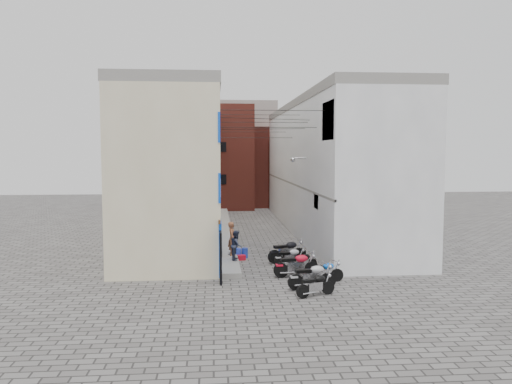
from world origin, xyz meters
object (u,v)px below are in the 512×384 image
object	(u,v)px
motorcycle_d	(297,264)
water_jug_near	(238,254)
motorcycle_c	(324,271)
motorcycle_f	(291,256)
person_b	(237,245)
motorcycle_e	(303,261)
water_jug_far	(245,253)
motorcycle_a	(316,284)
motorcycle_g	(287,250)
person_a	(232,239)
red_crate	(241,258)
motorcycle_b	(312,275)

from	to	relation	value
motorcycle_d	water_jug_near	xyz separation A→B (m)	(-2.40, 4.02, -0.33)
motorcycle_d	water_jug_near	distance (m)	4.69
motorcycle_c	motorcycle_f	bearing A→B (deg)	-175.21
motorcycle_f	person_b	world-z (taller)	person_b
motorcycle_e	person_b	world-z (taller)	person_b
water_jug_far	motorcycle_a	bearing A→B (deg)	-72.45
person_b	water_jug_near	bearing A→B (deg)	3.11
motorcycle_d	motorcycle_g	world-z (taller)	motorcycle_g
motorcycle_c	water_jug_near	distance (m)	6.12
motorcycle_d	motorcycle_f	bearing A→B (deg)	171.75
person_b	motorcycle_e	bearing A→B (deg)	-109.45
motorcycle_e	motorcycle_g	size ratio (longest dim) A/B	0.80
motorcycle_a	water_jug_near	world-z (taller)	motorcycle_a
motorcycle_f	person_b	distance (m)	2.71
person_b	water_jug_near	world-z (taller)	person_b
person_a	motorcycle_f	bearing A→B (deg)	-114.10
person_a	water_jug_far	distance (m)	1.21
motorcycle_f	red_crate	xyz separation A→B (m)	(-2.33, 1.59, -0.37)
motorcycle_a	red_crate	xyz separation A→B (m)	(-2.51, 6.69, -0.36)
motorcycle_a	person_b	bearing A→B (deg)	-176.00
motorcycle_d	person_b	bearing A→B (deg)	-141.99
motorcycle_a	motorcycle_f	size ratio (longest dim) A/B	0.98
motorcycle_f	water_jug_near	distance (m)	3.14
motorcycle_b	motorcycle_f	distance (m)	4.11
motorcycle_a	water_jug_far	xyz separation A→B (m)	(-2.29, 7.24, -0.24)
water_jug_near	motorcycle_g	bearing A→B (deg)	-22.19
person_b	red_crate	distance (m)	1.41
motorcycle_b	motorcycle_c	size ratio (longest dim) A/B	1.16
motorcycle_b	motorcycle_f	xyz separation A→B (m)	(-0.24, 4.11, -0.09)
motorcycle_a	motorcycle_d	world-z (taller)	motorcycle_d
motorcycle_c	motorcycle_d	xyz separation A→B (m)	(-1.03, 1.04, 0.10)
water_jug_near	motorcycle_a	bearing A→B (deg)	-69.36
motorcycle_f	person_b	bearing A→B (deg)	-113.68
motorcycle_g	water_jug_far	size ratio (longest dim) A/B	4.18
motorcycle_a	water_jug_near	size ratio (longest dim) A/B	3.16
person_b	red_crate	size ratio (longest dim) A/B	3.57
motorcycle_e	person_b	size ratio (longest dim) A/B	1.17
motorcycle_b	water_jug_near	distance (m)	6.62
motorcycle_c	motorcycle_e	world-z (taller)	motorcycle_c
motorcycle_c	motorcycle_g	size ratio (longest dim) A/B	0.82
motorcycle_c	motorcycle_d	bearing A→B (deg)	-147.70
motorcycle_a	motorcycle_d	xyz separation A→B (m)	(-0.25, 3.01, 0.11)
motorcycle_b	motorcycle_e	xyz separation A→B (m)	(0.15, 2.97, -0.09)
motorcycle_c	motorcycle_d	distance (m)	1.46
motorcycle_d	motorcycle_b	bearing A→B (deg)	1.96
red_crate	person_a	bearing A→B (deg)	173.80
motorcycle_c	motorcycle_g	xyz separation A→B (m)	(-0.99, 4.06, 0.11)
motorcycle_f	red_crate	bearing A→B (deg)	-137.06
motorcycle_g	motorcycle_f	bearing A→B (deg)	-19.67
motorcycle_e	water_jug_near	distance (m)	4.20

